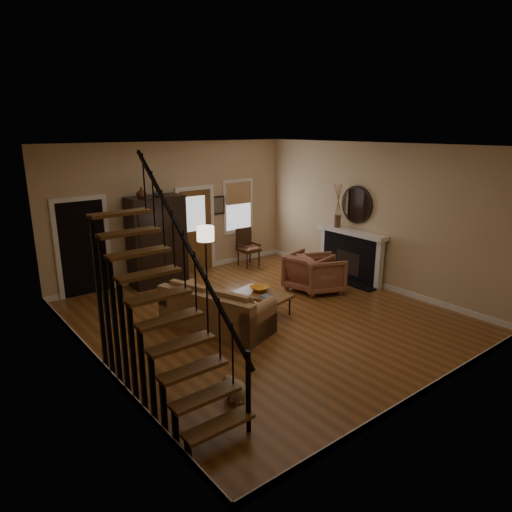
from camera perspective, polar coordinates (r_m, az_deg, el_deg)
room at (r=9.78m, az=-7.33°, el=3.20°), size 7.00×7.33×3.30m
staircase at (r=6.07m, az=-11.57°, el=-3.90°), size 0.94×2.80×3.20m
fireplace at (r=11.29m, az=11.87°, el=0.68°), size 0.33×1.95×2.30m
armoire at (r=10.95m, az=-12.28°, el=1.87°), size 1.30×0.60×2.10m
vase_a at (r=10.50m, az=-14.14°, el=7.70°), size 0.24×0.24×0.25m
vase_b at (r=10.67m, az=-12.16°, el=7.84°), size 0.20×0.20×0.21m
sofa at (r=8.50m, az=-4.96°, el=-6.58°), size 1.53×2.26×0.77m
coffee_table at (r=9.20m, az=0.83°, el=-5.91°), size 0.88×1.23×0.43m
bowl at (r=9.25m, az=0.49°, el=-4.07°), size 0.38×0.38×0.09m
books at (r=8.83m, az=1.46°, el=-5.21°), size 0.20×0.28×0.05m
armchair_left at (r=10.45m, az=8.13°, el=-2.20°), size 1.18×1.17×0.83m
armchair_right at (r=10.55m, az=6.58°, el=-1.94°), size 1.11×1.09×0.84m
floor_lamp at (r=9.84m, az=-6.23°, el=-0.90°), size 0.43×0.43×1.61m
side_chair at (r=12.20m, az=-0.93°, el=1.05°), size 0.54×0.54×1.02m
dog at (r=6.46m, az=-2.47°, el=-16.52°), size 0.29×0.46×0.32m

